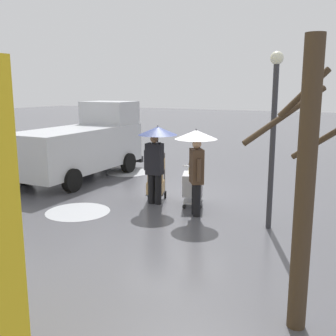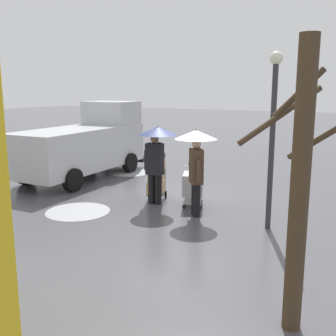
# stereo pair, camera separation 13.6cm
# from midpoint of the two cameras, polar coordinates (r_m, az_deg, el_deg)

# --- Properties ---
(ground_plane) EXTENTS (90.00, 90.00, 0.00)m
(ground_plane) POSITION_cam_midpoint_polar(r_m,az_deg,el_deg) (11.78, 1.59, -4.01)
(ground_plane) COLOR #4C4C51
(slush_patch_near_cluster) EXTENTS (1.63, 1.63, 0.01)m
(slush_patch_near_cluster) POSITION_cam_midpoint_polar(r_m,az_deg,el_deg) (10.60, -12.26, -6.01)
(slush_patch_near_cluster) COLOR #999BA0
(slush_patch_near_cluster) RESTS_ON ground
(slush_patch_under_van) EXTENTS (1.65, 1.65, 0.01)m
(slush_patch_under_van) POSITION_cam_midpoint_polar(r_m,az_deg,el_deg) (15.18, -5.19, -0.56)
(slush_patch_under_van) COLOR #999BA0
(slush_patch_under_van) RESTS_ON ground
(cargo_van_parked_right) EXTENTS (2.28, 5.38, 2.60)m
(cargo_van_parked_right) POSITION_cam_midpoint_polar(r_m,az_deg,el_deg) (14.45, -11.37, 3.40)
(cargo_van_parked_right) COLOR #B7BABF
(cargo_van_parked_right) RESTS_ON ground
(shopping_cart_vendor) EXTENTS (0.81, 0.96, 1.04)m
(shopping_cart_vendor) POSITION_cam_midpoint_polar(r_m,az_deg,el_deg) (10.75, 3.91, -2.40)
(shopping_cart_vendor) COLOR #B2B2B7
(shopping_cart_vendor) RESTS_ON ground
(hand_dolly_boxes) EXTENTS (0.73, 0.84, 1.32)m
(hand_dolly_boxes) POSITION_cam_midpoint_polar(r_m,az_deg,el_deg) (11.21, -1.39, -1.26)
(hand_dolly_boxes) COLOR #515156
(hand_dolly_boxes) RESTS_ON ground
(pedestrian_pink_side) EXTENTS (1.04, 1.04, 2.15)m
(pedestrian_pink_side) POSITION_cam_midpoint_polar(r_m,az_deg,el_deg) (9.79, 4.37, 2.30)
(pedestrian_pink_side) COLOR black
(pedestrian_pink_side) RESTS_ON ground
(pedestrian_black_side) EXTENTS (1.04, 1.04, 2.15)m
(pedestrian_black_side) POSITION_cam_midpoint_polar(r_m,az_deg,el_deg) (10.69, -1.28, 3.09)
(pedestrian_black_side) COLOR black
(pedestrian_black_side) RESTS_ON ground
(bare_tree_near) EXTENTS (1.61, 0.98, 3.74)m
(bare_tree_near) POSITION_cam_midpoint_polar(r_m,az_deg,el_deg) (5.27, 18.87, -2.04)
(bare_tree_near) COLOR #423323
(bare_tree_near) RESTS_ON ground
(street_lamp) EXTENTS (0.28, 0.28, 3.86)m
(street_lamp) POSITION_cam_midpoint_polar(r_m,az_deg,el_deg) (8.97, 15.06, 6.19)
(street_lamp) COLOR #2D2D33
(street_lamp) RESTS_ON ground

